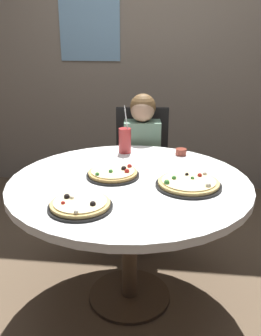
% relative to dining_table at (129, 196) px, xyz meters
% --- Properties ---
extents(ground_plane, '(8.00, 8.00, 0.00)m').
position_rel_dining_table_xyz_m(ground_plane, '(0.00, 0.00, -0.66)').
color(ground_plane, brown).
extents(wall_with_window, '(5.20, 0.14, 2.90)m').
position_rel_dining_table_xyz_m(wall_with_window, '(-0.00, 1.82, 0.79)').
color(wall_with_window, gray).
rests_on(wall_with_window, ground_plane).
extents(dining_table, '(1.28, 1.28, 0.75)m').
position_rel_dining_table_xyz_m(dining_table, '(0.00, 0.00, 0.00)').
color(dining_table, white).
rests_on(dining_table, ground_plane).
extents(chair_wooden, '(0.44, 0.44, 0.95)m').
position_rel_dining_table_xyz_m(chair_wooden, '(-0.01, 0.88, -0.13)').
color(chair_wooden, black).
rests_on(chair_wooden, ground_plane).
extents(diner_child, '(0.29, 0.42, 1.08)m').
position_rel_dining_table_xyz_m(diner_child, '(0.01, 0.70, -0.18)').
color(diner_child, '#3F4766').
rests_on(diner_child, ground_plane).
extents(pizza_veggie, '(0.29, 0.29, 0.05)m').
position_rel_dining_table_xyz_m(pizza_veggie, '(-0.09, 0.04, 0.11)').
color(pizza_veggie, black).
rests_on(pizza_veggie, dining_table).
extents(pizza_cheese, '(0.34, 0.34, 0.05)m').
position_rel_dining_table_xyz_m(pizza_cheese, '(0.31, -0.05, 0.11)').
color(pizza_cheese, black).
rests_on(pizza_cheese, dining_table).
extents(pizza_pepperoni, '(0.29, 0.29, 0.05)m').
position_rel_dining_table_xyz_m(pizza_pepperoni, '(-0.18, -0.35, 0.11)').
color(pizza_pepperoni, black).
rests_on(pizza_pepperoni, dining_table).
extents(soda_cup, '(0.08, 0.08, 0.31)m').
position_rel_dining_table_xyz_m(soda_cup, '(-0.09, 0.47, 0.17)').
color(soda_cup, '#B73333').
rests_on(soda_cup, dining_table).
extents(sauce_bowl, '(0.07, 0.07, 0.04)m').
position_rel_dining_table_xyz_m(sauce_bowl, '(0.27, 0.46, 0.11)').
color(sauce_bowl, brown).
rests_on(sauce_bowl, dining_table).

